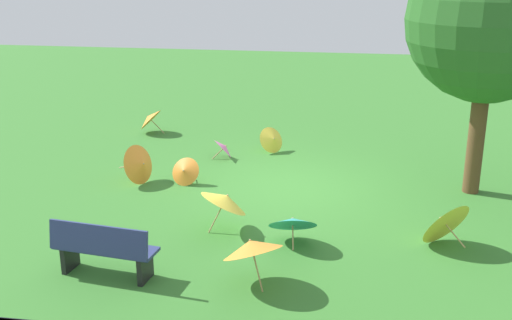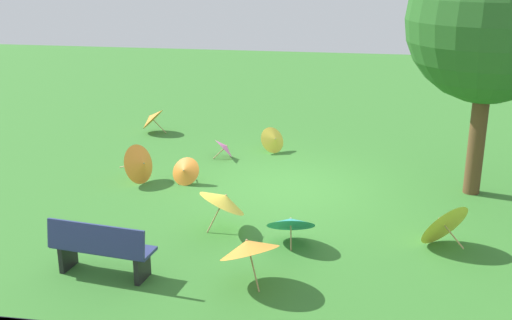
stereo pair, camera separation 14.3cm
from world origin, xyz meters
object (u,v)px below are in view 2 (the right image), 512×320
(shade_tree, at_px, (490,21))
(parasol_yellow_0, at_px, (442,222))
(parasol_teal_0, at_px, (291,222))
(parasol_orange_1, at_px, (185,171))
(parasol_orange_2, at_px, (248,247))
(park_bench, at_px, (101,248))
(parasol_pink_0, at_px, (225,147))
(parasol_yellow_1, at_px, (274,139))
(parasol_yellow_2, at_px, (224,199))
(parasol_orange_3, at_px, (141,164))
(parasol_orange_5, at_px, (151,118))

(shade_tree, relative_size, parasol_yellow_0, 4.67)
(shade_tree, distance_m, parasol_teal_0, 5.51)
(parasol_orange_1, bearing_deg, shade_tree, -174.67)
(parasol_orange_1, bearing_deg, parasol_orange_2, 118.37)
(park_bench, bearing_deg, shade_tree, -142.21)
(parasol_orange_2, bearing_deg, shade_tree, -130.02)
(parasol_orange_2, bearing_deg, parasol_yellow_0, -148.04)
(park_bench, height_order, parasol_pink_0, park_bench)
(parasol_yellow_1, bearing_deg, shade_tree, 155.16)
(parasol_orange_1, bearing_deg, parasol_pink_0, -102.89)
(parasol_orange_1, height_order, parasol_yellow_2, parasol_yellow_2)
(parasol_pink_0, bearing_deg, parasol_yellow_0, 138.59)
(parasol_orange_1, height_order, parasol_teal_0, parasol_teal_0)
(parasol_pink_0, bearing_deg, shade_tree, 166.05)
(parasol_teal_0, xyz_separation_m, parasol_pink_0, (2.16, -4.45, -0.13))
(parasol_orange_2, bearing_deg, parasol_yellow_2, -66.64)
(parasol_yellow_0, bearing_deg, parasol_pink_0, -41.41)
(parasol_yellow_2, bearing_deg, parasol_yellow_0, -179.89)
(parasol_yellow_2, bearing_deg, parasol_orange_3, -41.96)
(parasol_orange_2, height_order, parasol_pink_0, parasol_orange_2)
(park_bench, distance_m, parasol_orange_5, 8.21)
(park_bench, relative_size, parasol_orange_1, 2.32)
(park_bench, relative_size, parasol_orange_3, 1.74)
(parasol_orange_3, distance_m, parasol_pink_0, 2.46)
(parasol_pink_0, bearing_deg, parasol_teal_0, 115.86)
(parasol_yellow_1, bearing_deg, park_bench, 76.63)
(parasol_yellow_0, relative_size, parasol_teal_0, 1.18)
(parasol_orange_2, relative_size, parasol_yellow_2, 1.07)
(shade_tree, height_order, parasol_orange_1, shade_tree)
(park_bench, height_order, parasol_yellow_0, park_bench)
(shade_tree, xyz_separation_m, parasol_orange_2, (3.82, 4.55, -2.87))
(park_bench, distance_m, parasol_orange_1, 4.14)
(parasol_orange_2, xyz_separation_m, parasol_yellow_1, (0.63, -6.61, -0.29))
(parasol_orange_5, bearing_deg, parasol_orange_1, 118.67)
(parasol_orange_1, distance_m, parasol_orange_5, 4.35)
(parasol_yellow_0, height_order, parasol_teal_0, parasol_yellow_0)
(parasol_orange_2, xyz_separation_m, parasol_teal_0, (-0.44, -1.48, -0.22))
(parasol_yellow_0, distance_m, parasol_orange_5, 9.34)
(parasol_orange_1, distance_m, parasol_yellow_0, 5.53)
(shade_tree, height_order, parasol_pink_0, shade_tree)
(parasol_orange_3, height_order, parasol_pink_0, parasol_orange_3)
(parasol_yellow_0, bearing_deg, parasol_orange_5, -39.82)
(parasol_teal_0, bearing_deg, parasol_pink_0, -64.14)
(parasol_orange_1, relative_size, parasol_yellow_0, 0.65)
(parasol_yellow_1, xyz_separation_m, parasol_yellow_2, (0.16, 4.79, 0.26))
(parasol_teal_0, distance_m, parasol_orange_5, 7.88)
(parasol_yellow_0, height_order, parasol_pink_0, parasol_yellow_0)
(parasol_orange_1, height_order, parasol_orange_3, parasol_orange_3)
(park_bench, distance_m, parasol_yellow_1, 6.94)
(parasol_orange_2, distance_m, parasol_orange_3, 4.97)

